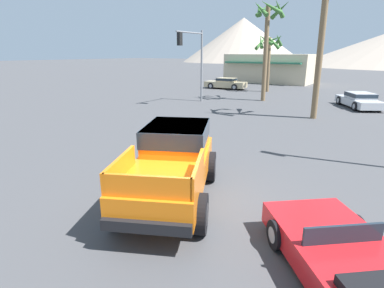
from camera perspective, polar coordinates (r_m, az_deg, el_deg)
The scene contains 10 objects.
ground_plane at distance 8.80m, azimuth -1.92°, elevation -9.50°, with size 320.00×320.00×0.00m, color #424244.
orange_pickup_truck at distance 8.37m, azimuth -3.63°, elevation -2.81°, with size 3.92×5.29×1.92m.
red_convertible_car at distance 6.12m, azimuth 28.92°, elevation -20.56°, with size 4.15×4.35×1.00m.
parked_car_silver at distance 25.49m, azimuth 29.24°, elevation 7.34°, with size 3.78×4.62×1.13m.
parked_car_tan at distance 34.54m, azimuth 6.44°, elevation 11.44°, with size 4.72×2.30×1.21m.
traffic_light_main at distance 24.16m, azimuth 0.10°, elevation 16.98°, with size 0.38×3.40×5.61m.
palm_tree_tall at distance 26.19m, azimuth 14.30°, elevation 20.78°, with size 2.73×2.96×7.85m.
palm_tree_short at distance 19.90m, azimuth 24.61°, elevation 23.73°, with size 2.89×2.91×9.05m.
palm_tree_leaning at distance 32.52m, azimuth 14.48°, elevation 17.32°, with size 2.80×2.73×5.83m.
storefront_building at distance 43.50m, azimuth 14.55°, elevation 13.79°, with size 11.26×6.29×3.71m.
Camera 1 is at (4.75, -6.28, 3.93)m, focal length 28.00 mm.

